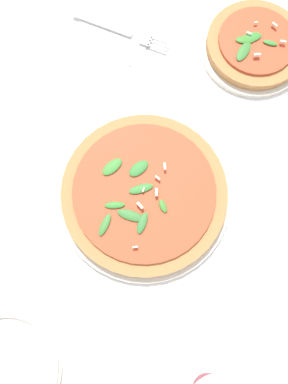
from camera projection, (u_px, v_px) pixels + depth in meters
ground_plane at (148, 198)px, 0.70m from camera, size 6.00×6.00×0.00m
pizza_arugula_main at (144, 194)px, 0.68m from camera, size 0.32×0.32×0.05m
pizza_personal_side at (255, 46)px, 0.76m from camera, size 0.22×0.22×0.05m
napkin at (116, 31)px, 0.78m from camera, size 0.16×0.11×0.01m
fork at (119, 30)px, 0.77m from camera, size 0.21×0.05×0.00m
side_plate_white at (4, 371)px, 0.62m from camera, size 0.19×0.19×0.02m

